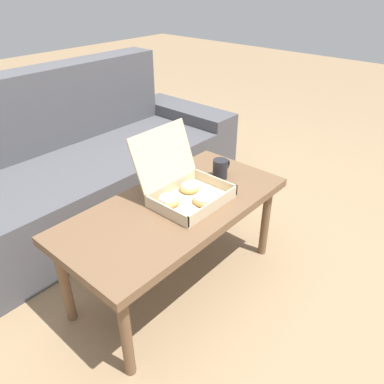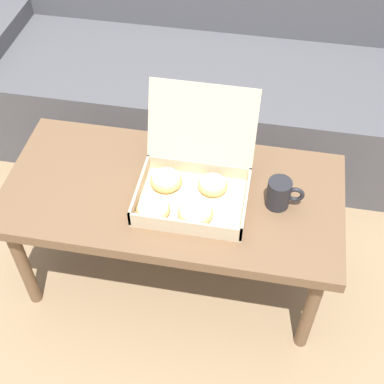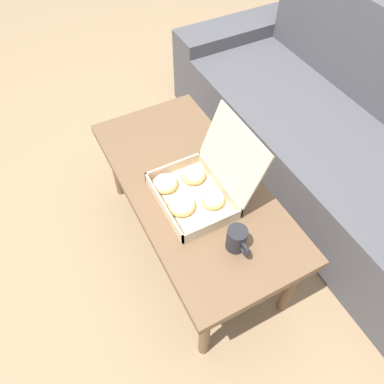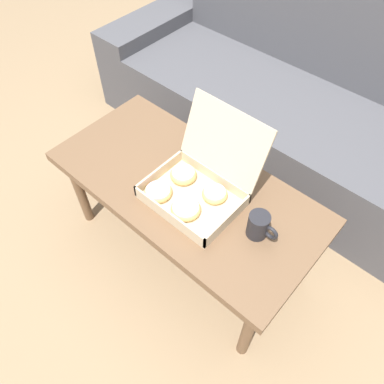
{
  "view_description": "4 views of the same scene",
  "coord_description": "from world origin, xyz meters",
  "px_view_note": "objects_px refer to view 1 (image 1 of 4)",
  "views": [
    {
      "loc": [
        -1.01,
        -1.09,
        1.39
      ],
      "look_at": [
        0.07,
        -0.14,
        0.52
      ],
      "focal_mm": 35.0,
      "sensor_mm": 36.0,
      "label": 1
    },
    {
      "loc": [
        0.27,
        -1.23,
        1.74
      ],
      "look_at": [
        0.07,
        -0.14,
        0.52
      ],
      "focal_mm": 50.0,
      "sensor_mm": 36.0,
      "label": 2
    },
    {
      "loc": [
        0.88,
        -0.57,
        1.67
      ],
      "look_at": [
        0.07,
        -0.14,
        0.52
      ],
      "focal_mm": 35.0,
      "sensor_mm": 36.0,
      "label": 3
    },
    {
      "loc": [
        0.63,
        -0.78,
        1.58
      ],
      "look_at": [
        0.07,
        -0.14,
        0.52
      ],
      "focal_mm": 35.0,
      "sensor_mm": 36.0,
      "label": 4
    }
  ],
  "objects_px": {
    "coffee_table": "(175,214)",
    "coffee_mug": "(221,169)",
    "pastry_box": "(184,191)",
    "couch": "(68,176)"
  },
  "relations": [
    {
      "from": "pastry_box",
      "to": "couch",
      "type": "bearing_deg",
      "value": 93.45
    },
    {
      "from": "couch",
      "to": "pastry_box",
      "type": "relative_size",
      "value": 6.52
    },
    {
      "from": "coffee_table",
      "to": "pastry_box",
      "type": "xyz_separation_m",
      "value": [
        0.06,
        -0.01,
        0.1
      ]
    },
    {
      "from": "coffee_table",
      "to": "pastry_box",
      "type": "relative_size",
      "value": 3.12
    },
    {
      "from": "coffee_mug",
      "to": "pastry_box",
      "type": "bearing_deg",
      "value": -177.96
    },
    {
      "from": "pastry_box",
      "to": "coffee_table",
      "type": "bearing_deg",
      "value": 171.29
    },
    {
      "from": "coffee_table",
      "to": "coffee_mug",
      "type": "distance_m",
      "value": 0.35
    },
    {
      "from": "coffee_table",
      "to": "pastry_box",
      "type": "distance_m",
      "value": 0.12
    },
    {
      "from": "pastry_box",
      "to": "coffee_mug",
      "type": "height_order",
      "value": "pastry_box"
    },
    {
      "from": "coffee_mug",
      "to": "coffee_table",
      "type": "bearing_deg",
      "value": -179.74
    }
  ]
}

